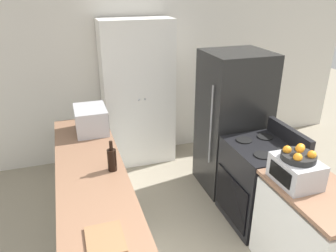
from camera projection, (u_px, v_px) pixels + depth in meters
wall_back at (135, 69)px, 4.68m from camera, size 7.00×0.06×2.60m
counter_left at (96, 215)px, 3.06m from camera, size 0.60×2.60×0.91m
counter_right at (310, 237)px, 2.79m from camera, size 0.60×0.89×0.91m
pantry_cabinet at (138, 94)px, 4.55m from camera, size 0.97×0.48×2.02m
stove at (259, 183)px, 3.51m from camera, size 0.66×0.72×1.07m
refrigerator at (232, 122)px, 4.01m from camera, size 0.76×0.68×1.73m
microwave at (91, 120)px, 3.61m from camera, size 0.35×0.44×0.28m
wine_bottle at (112, 159)px, 2.86m from camera, size 0.08×0.08×0.28m
toaster_oven at (296, 171)px, 2.68m from camera, size 0.31×0.38×0.22m
fruit_bowl at (299, 155)px, 2.62m from camera, size 0.28×0.28×0.13m
cutting_board at (105, 239)px, 2.10m from camera, size 0.24×0.30×0.02m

